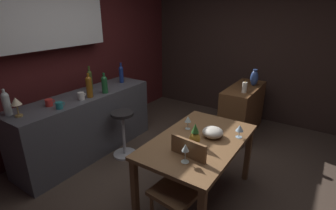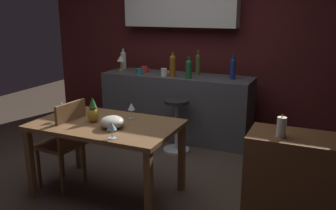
{
  "view_description": "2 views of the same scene",
  "coord_description": "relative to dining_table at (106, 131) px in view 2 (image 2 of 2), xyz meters",
  "views": [
    {
      "loc": [
        -2.3,
        -1.32,
        2.04
      ],
      "look_at": [
        0.37,
        0.46,
        0.81
      ],
      "focal_mm": 27.03,
      "sensor_mm": 36.0,
      "label": 1
    },
    {
      "loc": [
        1.7,
        -3.01,
        1.79
      ],
      "look_at": [
        0.06,
        0.69,
        0.7
      ],
      "focal_mm": 38.3,
      "sensor_mm": 36.0,
      "label": 2
    }
  ],
  "objects": [
    {
      "name": "wine_bottle_olive",
      "position": [
        0.24,
        1.95,
        0.4
      ],
      "size": [
        0.06,
        0.06,
        0.35
      ],
      "color": "#475623",
      "rests_on": "kitchen_counter"
    },
    {
      "name": "wine_glass_center",
      "position": [
        0.16,
        0.22,
        0.2
      ],
      "size": [
        0.07,
        0.07,
        0.16
      ],
      "color": "silver",
      "rests_on": "dining_table"
    },
    {
      "name": "wine_bottle_cobalt",
      "position": [
        0.76,
        1.81,
        0.4
      ],
      "size": [
        0.07,
        0.07,
        0.32
      ],
      "color": "navy",
      "rests_on": "kitchen_counter"
    },
    {
      "name": "fruit_bowl",
      "position": [
        0.13,
        -0.09,
        0.14
      ],
      "size": [
        0.22,
        0.22,
        0.11
      ],
      "primitive_type": "ellipsoid",
      "color": "beige",
      "rests_on": "dining_table"
    },
    {
      "name": "wall_kitchen_back",
      "position": [
        0.09,
        2.36,
        0.76
      ],
      "size": [
        5.2,
        0.33,
        2.6
      ],
      "color": "#4C1919",
      "rests_on": "ground_plane"
    },
    {
      "name": "cup_teal",
      "position": [
        -0.51,
        1.63,
        0.29
      ],
      "size": [
        0.12,
        0.08,
        0.08
      ],
      "color": "teal",
      "rests_on": "kitchen_counter"
    },
    {
      "name": "cup_red",
      "position": [
        -0.53,
        1.82,
        0.29
      ],
      "size": [
        0.12,
        0.09,
        0.09
      ],
      "color": "red",
      "rests_on": "kitchen_counter"
    },
    {
      "name": "pineapple_centerpiece",
      "position": [
        -0.13,
        -0.02,
        0.19
      ],
      "size": [
        0.11,
        0.11,
        0.24
      ],
      "color": "gold",
      "rests_on": "dining_table"
    },
    {
      "name": "chair_near_window",
      "position": [
        -0.46,
        -0.06,
        -0.15
      ],
      "size": [
        0.44,
        0.44,
        0.92
      ],
      "color": "brown",
      "rests_on": "ground_plane"
    },
    {
      "name": "pillar_candle_tall",
      "position": [
        1.59,
        0.04,
        0.25
      ],
      "size": [
        0.07,
        0.07,
        0.19
      ],
      "color": "white",
      "rests_on": "sideboard_cabinet"
    },
    {
      "name": "cup_white",
      "position": [
        -0.15,
        1.67,
        0.3
      ],
      "size": [
        0.12,
        0.08,
        0.1
      ],
      "color": "white",
      "rests_on": "kitchen_counter"
    },
    {
      "name": "dining_table",
      "position": [
        0.0,
        0.0,
        0.0
      ],
      "size": [
        1.37,
        0.83,
        0.74
      ],
      "color": "brown",
      "rests_on": "ground_plane"
    },
    {
      "name": "ground_plane",
      "position": [
        0.15,
        0.28,
        -0.65
      ],
      "size": [
        9.0,
        9.0,
        0.0
      ],
      "primitive_type": "plane",
      "color": "#47382D"
    },
    {
      "name": "counter_lamp",
      "position": [
        -0.91,
        1.8,
        0.41
      ],
      "size": [
        0.12,
        0.12,
        0.23
      ],
      "color": "#A58447",
      "rests_on": "kitchen_counter"
    },
    {
      "name": "wine_glass_left",
      "position": [
        0.28,
        -0.33,
        0.19
      ],
      "size": [
        0.08,
        0.08,
        0.14
      ],
      "color": "silver",
      "rests_on": "dining_table"
    },
    {
      "name": "wine_glass_right",
      "position": [
        -0.44,
        -0.09,
        0.22
      ],
      "size": [
        0.07,
        0.07,
        0.18
      ],
      "color": "silver",
      "rests_on": "dining_table"
    },
    {
      "name": "sideboard_cabinet",
      "position": [
        1.89,
        0.13,
        -0.24
      ],
      "size": [
        1.1,
        0.44,
        0.82
      ],
      "primitive_type": "cube",
      "color": "brown",
      "rests_on": "ground_plane"
    },
    {
      "name": "kitchen_counter",
      "position": [
        -0.02,
        1.81,
        -0.2
      ],
      "size": [
        2.1,
        0.6,
        0.9
      ],
      "primitive_type": "cube",
      "color": "#4C4C51",
      "rests_on": "ground_plane"
    },
    {
      "name": "wine_bottle_clear",
      "position": [
        -0.95,
        1.94,
        0.39
      ],
      "size": [
        0.08,
        0.08,
        0.31
      ],
      "color": "silver",
      "rests_on": "kitchen_counter"
    },
    {
      "name": "wine_bottle_amber",
      "position": [
        -0.02,
        1.66,
        0.41
      ],
      "size": [
        0.08,
        0.08,
        0.33
      ],
      "color": "#8C5114",
      "rests_on": "kitchen_counter"
    },
    {
      "name": "wine_bottle_green",
      "position": [
        0.22,
        1.63,
        0.38
      ],
      "size": [
        0.08,
        0.08,
        0.29
      ],
      "color": "#1E592D",
      "rests_on": "kitchen_counter"
    },
    {
      "name": "bar_stool",
      "position": [
        0.19,
        1.29,
        -0.29
      ],
      "size": [
        0.34,
        0.34,
        0.68
      ],
      "color": "#262323",
      "rests_on": "ground_plane"
    }
  ]
}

